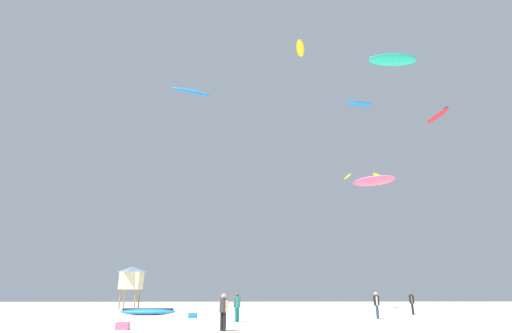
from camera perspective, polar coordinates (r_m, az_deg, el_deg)
The scene contains 16 objects.
person_foreground at distance 17.80m, azimuth -4.93°, elevation -20.60°, with size 0.39×0.39×1.54m.
person_midground at distance 23.09m, azimuth -2.88°, elevation -20.07°, with size 0.40×0.41×1.59m.
person_left at distance 27.04m, azimuth 17.71°, elevation -19.01°, with size 0.37×0.53×1.62m.
person_right at distance 32.62m, azimuth 22.42°, elevation -18.29°, with size 0.37×0.52×1.62m.
kite_grounded_near at distance 31.30m, azimuth -15.99°, elevation -20.27°, with size 4.13×1.22×0.52m.
lifeguard_tower at distance 42.64m, azimuth -18.23°, elevation -15.62°, with size 2.30×2.30×4.15m.
cooler_box at distance 26.81m, azimuth -9.51°, elevation -21.28°, with size 0.56×0.36×0.32m, color blue.
gear_bag at distance 19.40m, azimuth -19.47°, elevation -21.70°, with size 0.56×0.36×0.32m, color #E5598C.
kite_aloft_0 at distance 49.00m, azimuth 25.68°, elevation 6.90°, with size 1.56×4.17×0.76m.
kite_aloft_1 at distance 36.89m, azimuth 19.92°, elevation 14.89°, with size 4.32×1.36×0.94m.
kite_aloft_2 at distance 43.24m, azimuth 6.70°, elevation 17.27°, with size 1.66×3.24×0.64m.
kite_aloft_3 at distance 48.51m, azimuth 13.63°, elevation -1.48°, with size 0.85×2.27×0.50m.
kite_aloft_4 at distance 44.26m, azimuth -9.67°, elevation 11.08°, with size 4.58×2.76×1.08m.
kite_aloft_5 at distance 53.83m, azimuth 15.27°, elevation 9.11°, with size 4.07×1.98×0.55m.
kite_aloft_6 at distance 36.49m, azimuth 17.30°, elevation -2.07°, with size 3.84×2.80×0.97m.
kite_aloft_7 at distance 53.63m, azimuth 17.80°, elevation -1.29°, with size 2.16×2.45×0.26m.
Camera 1 is at (-0.99, -13.15, 1.58)m, focal length 26.55 mm.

